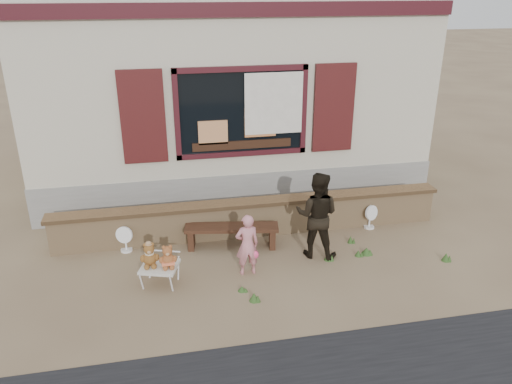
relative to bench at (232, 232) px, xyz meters
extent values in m
plane|color=brown|center=(0.43, -0.57, -0.30)|extent=(80.00, 80.00, 0.00)
cube|color=#B4A791|center=(0.43, 3.93, 2.10)|extent=(8.00, 5.00, 3.20)
cube|color=gray|center=(0.43, 3.93, 0.10)|extent=(8.04, 5.04, 0.80)
cube|color=black|center=(0.43, 1.40, 1.75)|extent=(2.30, 0.04, 1.50)
cube|color=#3C1117|center=(0.43, 1.38, 2.55)|extent=(2.50, 0.08, 0.10)
cube|color=#3C1117|center=(0.43, 1.38, 0.95)|extent=(2.50, 0.08, 0.10)
cube|color=#3C1117|center=(-0.77, 1.38, 1.75)|extent=(0.10, 0.08, 1.70)
cube|color=#3C1117|center=(1.63, 1.38, 1.75)|extent=(0.10, 0.08, 1.70)
cube|color=black|center=(-1.37, 1.37, 1.75)|extent=(0.80, 0.07, 1.70)
cube|color=black|center=(2.23, 1.37, 1.75)|extent=(0.80, 0.07, 1.70)
cube|color=beige|center=(1.03, 1.33, 1.90)|extent=(1.10, 0.02, 1.15)
cube|color=#3C1117|center=(0.43, 1.41, 3.55)|extent=(8.00, 0.12, 0.25)
cube|color=black|center=(0.43, 1.37, 1.13)|extent=(1.90, 0.06, 0.16)
cube|color=tan|center=(-0.12, 1.37, 1.40)|extent=(0.55, 0.06, 0.45)
cube|color=#E08447|center=(0.78, 1.37, 1.55)|extent=(0.60, 0.06, 0.55)
cube|color=tan|center=(0.43, 0.43, 0.00)|extent=(7.00, 0.30, 0.60)
cube|color=brown|center=(0.43, 0.43, 0.33)|extent=(7.10, 0.36, 0.07)
cube|color=#331D12|center=(0.00, 0.00, 0.08)|extent=(1.64, 0.61, 0.06)
cube|color=#331D12|center=(-0.69, 0.12, -0.13)|extent=(0.15, 0.31, 0.34)
cube|color=#331D12|center=(0.69, -0.12, -0.13)|extent=(0.15, 0.31, 0.34)
cube|color=beige|center=(-1.25, -0.94, 0.01)|extent=(0.66, 0.62, 0.04)
cylinder|color=silver|center=(-1.53, -1.07, -0.16)|extent=(0.03, 0.03, 0.29)
cylinder|color=silver|center=(-1.10, -1.21, -0.16)|extent=(0.03, 0.03, 0.29)
cylinder|color=silver|center=(-1.41, -0.67, -0.16)|extent=(0.03, 0.03, 0.29)
cylinder|color=silver|center=(-0.97, -0.81, -0.16)|extent=(0.03, 0.03, 0.29)
imported|color=pink|center=(0.11, -0.88, 0.21)|extent=(0.39, 0.26, 1.02)
imported|color=black|center=(1.35, -0.54, 0.44)|extent=(0.90, 0.83, 1.49)
cylinder|color=white|center=(-1.81, 0.23, -0.28)|extent=(0.20, 0.20, 0.04)
cylinder|color=white|center=(-1.81, 0.23, -0.16)|extent=(0.03, 0.03, 0.25)
cylinder|color=white|center=(-1.81, 0.23, 0.03)|extent=(0.31, 0.19, 0.29)
cylinder|color=white|center=(2.66, 0.23, -0.28)|extent=(0.20, 0.20, 0.04)
cylinder|color=white|center=(2.66, 0.23, -0.16)|extent=(0.03, 0.03, 0.25)
cylinder|color=white|center=(2.66, 0.23, 0.02)|extent=(0.30, 0.20, 0.29)
cone|color=#305120|center=(3.41, -1.17, -0.23)|extent=(0.13, 0.13, 0.14)
cone|color=#305120|center=(2.09, -0.26, -0.23)|extent=(0.10, 0.10, 0.14)
cone|color=#305120|center=(2.21, -0.70, -0.24)|extent=(0.18, 0.18, 0.12)
cone|color=#305120|center=(2.05, -0.73, -0.25)|extent=(0.11, 0.11, 0.11)
cone|color=#305120|center=(1.51, -0.76, -0.24)|extent=(0.14, 0.14, 0.13)
cone|color=#305120|center=(0.06, -1.65, -0.23)|extent=(0.14, 0.14, 0.14)
cone|color=#305120|center=(-0.06, -1.36, -0.26)|extent=(0.13, 0.13, 0.08)
camera|label=1|loc=(-1.11, -7.61, 3.98)|focal=35.00mm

